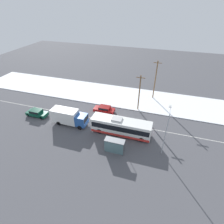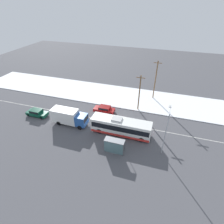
# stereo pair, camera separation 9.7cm
# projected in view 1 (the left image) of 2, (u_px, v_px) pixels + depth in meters

# --- Properties ---
(ground_plane) EXTENTS (120.00, 120.00, 0.00)m
(ground_plane) POSITION_uv_depth(u_px,v_px,m) (115.00, 122.00, 34.72)
(ground_plane) COLOR #4C4C51
(snow_lot) EXTENTS (80.00, 10.71, 0.12)m
(snow_lot) POSITION_uv_depth(u_px,v_px,m) (127.00, 97.00, 43.13)
(snow_lot) COLOR white
(snow_lot) RESTS_ON ground_plane
(lane_marking_center) EXTENTS (60.00, 0.12, 0.00)m
(lane_marking_center) POSITION_uv_depth(u_px,v_px,m) (115.00, 122.00, 34.72)
(lane_marking_center) COLOR silver
(lane_marking_center) RESTS_ON ground_plane
(city_bus) EXTENTS (10.69, 2.57, 3.16)m
(city_bus) POSITION_uv_depth(u_px,v_px,m) (121.00, 127.00, 31.11)
(city_bus) COLOR white
(city_bus) RESTS_ON ground_plane
(box_truck) EXTENTS (6.93, 2.30, 3.12)m
(box_truck) POSITION_uv_depth(u_px,v_px,m) (69.00, 117.00, 33.37)
(box_truck) COLOR silver
(box_truck) RESTS_ON ground_plane
(sedan_car) EXTENTS (4.46, 1.80, 1.40)m
(sedan_car) POSITION_uv_depth(u_px,v_px,m) (104.00, 109.00, 37.34)
(sedan_car) COLOR maroon
(sedan_car) RESTS_ON ground_plane
(parked_car_near_truck) EXTENTS (4.41, 1.80, 1.43)m
(parked_car_near_truck) POSITION_uv_depth(u_px,v_px,m) (37.00, 113.00, 36.18)
(parked_car_near_truck) COLOR #0F4733
(parked_car_near_truck) RESTS_ON ground_plane
(pedestrian_at_stop) EXTENTS (0.61, 0.27, 1.71)m
(pedestrian_at_stop) POSITION_uv_depth(u_px,v_px,m) (119.00, 142.00, 28.54)
(pedestrian_at_stop) COLOR #23232D
(pedestrian_at_stop) RESTS_ON ground_plane
(bus_shelter) EXTENTS (3.17, 1.20, 2.40)m
(bus_shelter) POSITION_uv_depth(u_px,v_px,m) (114.00, 145.00, 27.15)
(bus_shelter) COLOR gray
(bus_shelter) RESTS_ON ground_plane
(streetlamp) EXTENTS (0.36, 2.76, 7.62)m
(streetlamp) POSITION_uv_depth(u_px,v_px,m) (167.00, 128.00, 25.70)
(streetlamp) COLOR #9EA3A8
(streetlamp) RESTS_ON ground_plane
(utility_pole_roadside) EXTENTS (1.80, 0.24, 7.95)m
(utility_pole_roadside) POSITION_uv_depth(u_px,v_px,m) (139.00, 93.00, 36.35)
(utility_pole_roadside) COLOR brown
(utility_pole_roadside) RESTS_ON ground_plane
(utility_pole_snowlot) EXTENTS (1.80, 0.24, 9.23)m
(utility_pole_snowlot) POSITION_uv_depth(u_px,v_px,m) (155.00, 80.00, 40.28)
(utility_pole_snowlot) COLOR brown
(utility_pole_snowlot) RESTS_ON ground_plane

